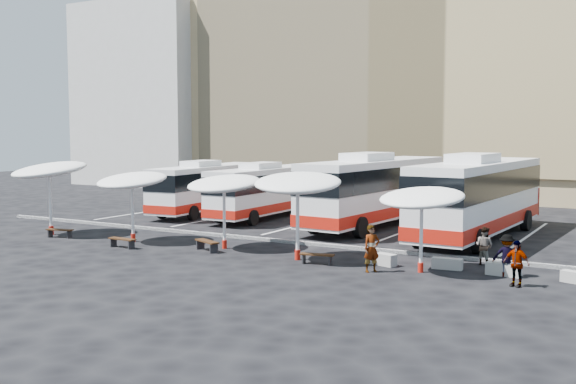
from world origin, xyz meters
The scene contains 25 objects.
ground centered at (0.00, 0.00, 0.00)m, with size 120.00×120.00×0.00m, color black.
sandstone_building centered at (0.00, 31.87, 12.63)m, with size 42.00×18.25×29.60m.
apartment_block centered at (-28.00, 28.00, 9.00)m, with size 14.00×14.00×18.00m, color beige.
curb_divider centered at (0.00, 0.50, 0.07)m, with size 34.00×0.25×0.15m, color black.
bay_lines centered at (0.00, 8.00, 0.01)m, with size 24.15×12.00×0.01m.
bus_0 centered at (-8.06, 8.28, 1.78)m, with size 3.23×11.11×3.48m.
bus_1 centered at (-3.47, 8.29, 1.77)m, with size 2.66×10.93×3.46m.
bus_2 centered at (3.80, 8.06, 2.14)m, with size 3.77×13.34×4.18m.
bus_3 centered at (9.93, 6.72, 2.18)m, with size 3.62×13.59×4.27m.
sunshade_0 centered at (-9.55, -3.32, 3.34)m, with size 4.65×4.68×3.93m.
sunshade_1 centered at (-4.27, -2.90, 2.97)m, with size 3.37×3.41×3.50m.
sunshade_2 centered at (0.70, -2.27, 2.96)m, with size 3.48×3.52×3.49m.
sunshade_3 centered at (4.91, -2.96, 3.21)m, with size 4.53×4.56×3.77m.
sunshade_4 centered at (10.18, -2.80, 2.83)m, with size 3.64×3.67×3.34m.
wood_bench_0 centered at (-8.33, -3.84, 0.33)m, with size 1.45×0.69×0.43m.
wood_bench_1 centered at (-3.48, -4.47, 0.34)m, with size 1.46×0.44×0.44m.
wood_bench_2 centered at (0.40, -3.20, 0.36)m, with size 1.57×1.01×0.47m.
wood_bench_3 centered at (6.06, -3.40, 0.33)m, with size 1.43×0.65×0.43m.
conc_bench_0 centered at (8.34, -2.20, 0.24)m, with size 1.27×0.42×0.48m, color gray.
conc_bench_1 centered at (10.88, -1.72, 0.22)m, with size 1.16×0.39×0.43m, color gray.
conc_bench_2 centered at (13.04, -1.84, 0.23)m, with size 1.25×0.42×0.47m, color gray.
passenger_0 centered at (8.55, -3.70, 0.90)m, with size 0.66×0.43×1.80m, color black.
passenger_1 centered at (11.91, -0.15, 0.77)m, with size 0.75×0.58×1.54m, color black.
passenger_2 centered at (13.80, -3.44, 0.80)m, with size 0.94×0.39×1.61m, color black.
passenger_3 centered at (13.16, -1.94, 0.79)m, with size 1.02×0.58×1.57m, color black.
Camera 1 is at (18.44, -27.10, 5.32)m, focal length 42.00 mm.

